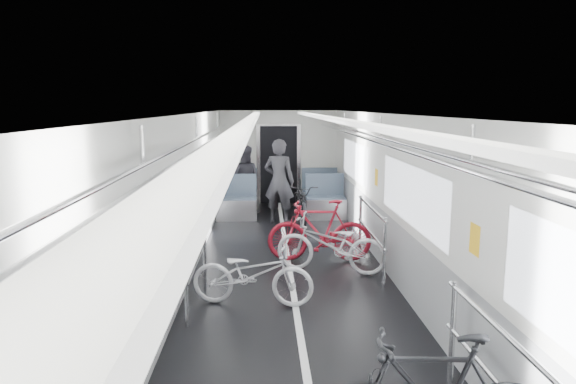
% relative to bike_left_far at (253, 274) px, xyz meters
% --- Properties ---
extents(car_shell, '(3.02, 14.01, 2.41)m').
position_rel_bike_left_far_xyz_m(car_shell, '(0.54, 1.83, 0.72)').
color(car_shell, black).
rests_on(car_shell, ground).
extents(bike_left_far, '(1.64, 0.82, 0.82)m').
position_rel_bike_left_far_xyz_m(bike_left_far, '(0.00, 0.00, 0.00)').
color(bike_left_far, silver).
rests_on(bike_left_far, floor).
extents(bike_right_mid, '(1.78, 1.07, 0.88)m').
position_rel_bike_left_far_xyz_m(bike_right_mid, '(1.16, 1.23, 0.03)').
color(bike_right_mid, silver).
rests_on(bike_right_mid, floor).
extents(bike_right_far, '(1.72, 0.59, 1.02)m').
position_rel_bike_left_far_xyz_m(bike_right_far, '(1.05, 1.83, 0.10)').
color(bike_right_far, maroon).
rests_on(bike_right_far, floor).
extents(bike_aisle, '(0.67, 1.71, 0.88)m').
position_rel_bike_left_far_xyz_m(bike_aisle, '(0.95, 4.54, 0.03)').
color(bike_aisle, black).
rests_on(bike_aisle, floor).
extents(person_standing, '(0.77, 0.63, 1.83)m').
position_rel_bike_left_far_xyz_m(person_standing, '(0.48, 4.64, 0.50)').
color(person_standing, black).
rests_on(person_standing, floor).
extents(person_seated, '(0.87, 0.73, 1.61)m').
position_rel_bike_left_far_xyz_m(person_seated, '(-0.32, 5.70, 0.40)').
color(person_seated, '#2C2A32').
rests_on(person_seated, floor).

